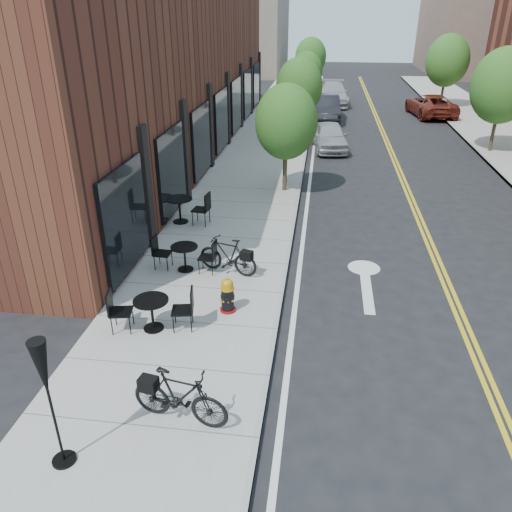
{
  "coord_description": "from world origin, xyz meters",
  "views": [
    {
      "loc": [
        0.71,
        -8.71,
        6.2
      ],
      "look_at": [
        -0.68,
        1.62,
        1.0
      ],
      "focal_mm": 35.0,
      "sensor_mm": 36.0,
      "label": 1
    }
  ],
  "objects_px": {
    "patio_umbrella": "(45,378)",
    "parked_car_c": "(333,94)",
    "bistro_set_a": "(152,310)",
    "parked_car_b": "(326,108)",
    "parked_car_a": "(329,136)",
    "bicycle_left": "(228,255)",
    "bicycle_right": "(180,397)",
    "bistro_set_b": "(185,254)",
    "fire_hydrant": "(227,295)",
    "bistro_set_c": "(180,207)",
    "parked_car_far": "(431,105)"
  },
  "relations": [
    {
      "from": "fire_hydrant",
      "to": "patio_umbrella",
      "type": "height_order",
      "value": "patio_umbrella"
    },
    {
      "from": "bicycle_right",
      "to": "patio_umbrella",
      "type": "height_order",
      "value": "patio_umbrella"
    },
    {
      "from": "bistro_set_b",
      "to": "parked_car_b",
      "type": "height_order",
      "value": "parked_car_b"
    },
    {
      "from": "bistro_set_a",
      "to": "patio_umbrella",
      "type": "relative_size",
      "value": 0.8
    },
    {
      "from": "bistro_set_a",
      "to": "bicycle_right",
      "type": "bearing_deg",
      "value": -73.32
    },
    {
      "from": "parked_car_c",
      "to": "parked_car_a",
      "type": "bearing_deg",
      "value": -92.89
    },
    {
      "from": "patio_umbrella",
      "to": "bistro_set_b",
      "type": "bearing_deg",
      "value": 87.86
    },
    {
      "from": "bicycle_right",
      "to": "parked_car_c",
      "type": "height_order",
      "value": "parked_car_c"
    },
    {
      "from": "bicycle_left",
      "to": "patio_umbrella",
      "type": "distance_m",
      "value": 6.41
    },
    {
      "from": "parked_car_a",
      "to": "parked_car_c",
      "type": "distance_m",
      "value": 12.69
    },
    {
      "from": "bistro_set_a",
      "to": "patio_umbrella",
      "type": "xyz_separation_m",
      "value": [
        -0.24,
        -3.5,
        1.11
      ]
    },
    {
      "from": "parked_car_a",
      "to": "parked_car_b",
      "type": "bearing_deg",
      "value": 84.33
    },
    {
      "from": "fire_hydrant",
      "to": "bistro_set_a",
      "type": "relative_size",
      "value": 0.47
    },
    {
      "from": "bistro_set_a",
      "to": "parked_car_a",
      "type": "xyz_separation_m",
      "value": [
        3.62,
        15.97,
        0.06
      ]
    },
    {
      "from": "parked_car_a",
      "to": "bicycle_left",
      "type": "bearing_deg",
      "value": -108.2
    },
    {
      "from": "bistro_set_b",
      "to": "parked_car_b",
      "type": "distance_m",
      "value": 20.66
    },
    {
      "from": "bicycle_right",
      "to": "bistro_set_a",
      "type": "relative_size",
      "value": 0.95
    },
    {
      "from": "fire_hydrant",
      "to": "bistro_set_a",
      "type": "bearing_deg",
      "value": -163.71
    },
    {
      "from": "bicycle_left",
      "to": "bistro_set_a",
      "type": "distance_m",
      "value": 2.89
    },
    {
      "from": "bistro_set_b",
      "to": "bistro_set_c",
      "type": "distance_m",
      "value": 3.26
    },
    {
      "from": "bistro_set_a",
      "to": "parked_car_b",
      "type": "height_order",
      "value": "parked_car_b"
    },
    {
      "from": "bicycle_left",
      "to": "parked_car_a",
      "type": "relative_size",
      "value": 0.43
    },
    {
      "from": "bistro_set_a",
      "to": "parked_car_a",
      "type": "distance_m",
      "value": 16.38
    },
    {
      "from": "bistro_set_c",
      "to": "parked_car_a",
      "type": "xyz_separation_m",
      "value": [
        4.62,
        10.2,
        0.0
      ]
    },
    {
      "from": "bistro_set_a",
      "to": "parked_car_far",
      "type": "bearing_deg",
      "value": 57.75
    },
    {
      "from": "bicycle_left",
      "to": "bicycle_right",
      "type": "relative_size",
      "value": 0.97
    },
    {
      "from": "bistro_set_c",
      "to": "parked_car_far",
      "type": "bearing_deg",
      "value": 67.91
    },
    {
      "from": "patio_umbrella",
      "to": "parked_car_b",
      "type": "distance_m",
      "value": 26.81
    },
    {
      "from": "parked_car_far",
      "to": "parked_car_c",
      "type": "bearing_deg",
      "value": -37.05
    },
    {
      "from": "bistro_set_b",
      "to": "patio_umbrella",
      "type": "distance_m",
      "value": 6.28
    },
    {
      "from": "parked_car_c",
      "to": "parked_car_b",
      "type": "bearing_deg",
      "value": -96.29
    },
    {
      "from": "bistro_set_b",
      "to": "parked_car_a",
      "type": "bearing_deg",
      "value": 78.15
    },
    {
      "from": "bistro_set_a",
      "to": "parked_car_c",
      "type": "xyz_separation_m",
      "value": [
        3.82,
        28.66,
        0.16
      ]
    },
    {
      "from": "bistro_set_b",
      "to": "parked_car_far",
      "type": "height_order",
      "value": "parked_car_far"
    },
    {
      "from": "fire_hydrant",
      "to": "parked_car_b",
      "type": "bearing_deg",
      "value": 68.98
    },
    {
      "from": "patio_umbrella",
      "to": "parked_car_c",
      "type": "relative_size",
      "value": 0.43
    },
    {
      "from": "bicycle_left",
      "to": "bistro_set_a",
      "type": "height_order",
      "value": "bicycle_left"
    },
    {
      "from": "bicycle_left",
      "to": "parked_car_b",
      "type": "height_order",
      "value": "parked_car_b"
    },
    {
      "from": "bistro_set_b",
      "to": "parked_car_c",
      "type": "height_order",
      "value": "parked_car_c"
    },
    {
      "from": "parked_car_a",
      "to": "bistro_set_a",
      "type": "bearing_deg",
      "value": -110.28
    },
    {
      "from": "patio_umbrella",
      "to": "parked_car_a",
      "type": "bearing_deg",
      "value": 78.77
    },
    {
      "from": "bistro_set_b",
      "to": "patio_umbrella",
      "type": "bearing_deg",
      "value": -88.7
    },
    {
      "from": "parked_car_b",
      "to": "patio_umbrella",
      "type": "bearing_deg",
      "value": -100.83
    },
    {
      "from": "patio_umbrella",
      "to": "fire_hydrant",
      "type": "bearing_deg",
      "value": 69.21
    },
    {
      "from": "parked_car_a",
      "to": "bistro_set_c",
      "type": "bearing_deg",
      "value": -121.89
    },
    {
      "from": "fire_hydrant",
      "to": "bicycle_left",
      "type": "relative_size",
      "value": 0.51
    },
    {
      "from": "bicycle_right",
      "to": "bistro_set_c",
      "type": "distance_m",
      "value": 8.56
    },
    {
      "from": "bistro_set_c",
      "to": "parked_car_b",
      "type": "distance_m",
      "value": 17.81
    },
    {
      "from": "parked_car_a",
      "to": "parked_car_far",
      "type": "distance_m",
      "value": 11.2
    },
    {
      "from": "bistro_set_c",
      "to": "parked_car_c",
      "type": "height_order",
      "value": "parked_car_c"
    }
  ]
}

